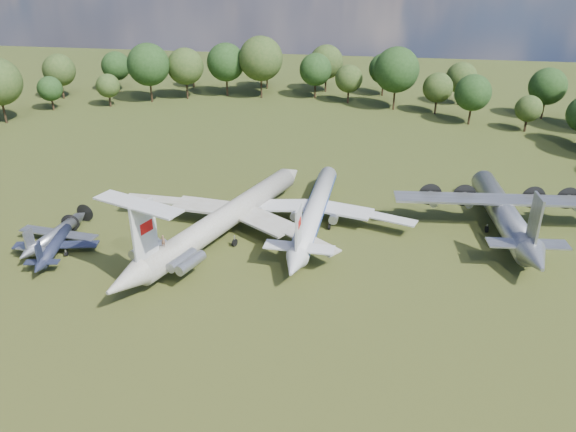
% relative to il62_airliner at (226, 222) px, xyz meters
% --- Properties ---
extents(ground, '(300.00, 300.00, 0.00)m').
position_rel_il62_airliner_xyz_m(ground, '(-3.06, -1.95, -2.36)').
color(ground, '#223C14').
rests_on(ground, ground).
extents(il62_airliner, '(51.57, 58.10, 4.72)m').
position_rel_il62_airliner_xyz_m(il62_airliner, '(0.00, 0.00, 0.00)').
color(il62_airliner, beige).
rests_on(il62_airliner, ground).
extents(tu104_jet, '(32.03, 41.72, 4.05)m').
position_rel_il62_airliner_xyz_m(tu104_jet, '(12.50, 5.59, -0.34)').
color(tu104_jet, silver).
rests_on(tu104_jet, ground).
extents(an12_transport, '(35.16, 38.57, 4.72)m').
position_rel_il62_airliner_xyz_m(an12_transport, '(40.36, 8.55, -0.00)').
color(an12_transport, '#989A9F').
rests_on(an12_transport, ground).
extents(small_prop_west, '(14.31, 17.60, 2.30)m').
position_rel_il62_airliner_xyz_m(small_prop_west, '(-21.91, -9.14, -1.21)').
color(small_prop_west, '#161C31').
rests_on(small_prop_west, ground).
extents(small_prop_northwest, '(13.66, 17.51, 2.39)m').
position_rel_il62_airliner_xyz_m(small_prop_northwest, '(-23.48, -6.02, -1.17)').
color(small_prop_northwest, gray).
rests_on(small_prop_northwest, ground).
extents(person_on_il62, '(0.60, 0.42, 1.56)m').
position_rel_il62_airliner_xyz_m(person_on_il62, '(-4.63, -12.39, 3.14)').
color(person_on_il62, '#895D45').
rests_on(person_on_il62, il62_airliner).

